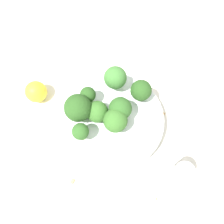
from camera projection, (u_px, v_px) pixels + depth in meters
The scene contains 15 objects.
ground_plane at pixel (112, 125), 0.52m from camera, with size 3.00×3.00×0.00m, color silver.
bowl at pixel (112, 121), 0.50m from camera, with size 0.23×0.23×0.05m, color silver.
broccoli_floret_0 at pixel (119, 107), 0.44m from camera, with size 0.05×0.05×0.06m.
broccoli_floret_1 at pixel (78, 108), 0.44m from camera, with size 0.06×0.06×0.07m.
broccoli_floret_2 at pixel (141, 91), 0.46m from camera, with size 0.05×0.05×0.05m.
broccoli_floret_3 at pixel (113, 121), 0.43m from camera, with size 0.05×0.05×0.06m.
broccoli_floret_4 at pixel (97, 112), 0.45m from camera, with size 0.05×0.05×0.05m.
broccoli_floret_5 at pixel (115, 78), 0.47m from camera, with size 0.05×0.05×0.06m.
broccoli_floret_6 at pixel (81, 132), 0.43m from camera, with size 0.03×0.03×0.05m.
broccoli_floret_7 at pixel (88, 95), 0.46m from camera, with size 0.03×0.03×0.05m.
pepper_shaker at pixel (180, 173), 0.44m from camera, with size 0.04×0.04×0.07m.
lemon_wedge at pixel (36, 92), 0.52m from camera, with size 0.05×0.05×0.05m, color yellow.
almond_crumb_0 at pixel (163, 114), 0.52m from camera, with size 0.01×0.01×0.01m, color tan.
almond_crumb_1 at pixel (157, 199), 0.45m from camera, with size 0.01×0.00×0.01m, color tan.
almond_crumb_2 at pixel (72, 181), 0.46m from camera, with size 0.01×0.01×0.01m, color tan.
Camera 1 is at (0.16, -0.05, 0.49)m, focal length 35.00 mm.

